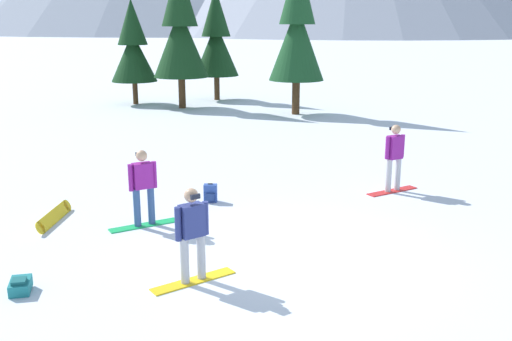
{
  "coord_description": "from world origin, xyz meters",
  "views": [
    {
      "loc": [
        -0.92,
        -10.22,
        4.35
      ],
      "look_at": [
        -0.6,
        2.62,
        1.0
      ],
      "focal_mm": 40.59,
      "sensor_mm": 36.0,
      "label": 1
    }
  ],
  "objects_px": {
    "pine_tree_leaning": "(297,28)",
    "pine_tree_slender": "(133,47)",
    "backpack_blue": "(210,193)",
    "backpack_teal": "(20,286)",
    "snowboarder_midground": "(143,187)",
    "pine_tree_short": "(180,30)",
    "snowboarder_foreground": "(192,234)",
    "loose_snowboard_near_left": "(54,216)",
    "snowboarder_background": "(394,157)",
    "pine_tree_twin": "(216,39)"
  },
  "relations": [
    {
      "from": "loose_snowboard_near_left",
      "to": "backpack_teal",
      "type": "distance_m",
      "value": 3.51
    },
    {
      "from": "snowboarder_foreground",
      "to": "pine_tree_short",
      "type": "xyz_separation_m",
      "value": [
        -2.18,
        20.27,
        2.99
      ]
    },
    {
      "from": "pine_tree_twin",
      "to": "pine_tree_short",
      "type": "distance_m",
      "value": 3.55
    },
    {
      "from": "loose_snowboard_near_left",
      "to": "pine_tree_slender",
      "type": "relative_size",
      "value": 0.34
    },
    {
      "from": "snowboarder_midground",
      "to": "pine_tree_leaning",
      "type": "xyz_separation_m",
      "value": [
        4.69,
        15.32,
        3.09
      ]
    },
    {
      "from": "pine_tree_leaning",
      "to": "pine_tree_short",
      "type": "bearing_deg",
      "value": 159.11
    },
    {
      "from": "backpack_blue",
      "to": "loose_snowboard_near_left",
      "type": "bearing_deg",
      "value": -157.98
    },
    {
      "from": "snowboarder_background",
      "to": "pine_tree_leaning",
      "type": "distance_m",
      "value": 13.3
    },
    {
      "from": "snowboarder_foreground",
      "to": "loose_snowboard_near_left",
      "type": "bearing_deg",
      "value": 136.98
    },
    {
      "from": "snowboarder_midground",
      "to": "backpack_blue",
      "type": "xyz_separation_m",
      "value": [
        1.34,
        1.68,
        -0.67
      ]
    },
    {
      "from": "backpack_teal",
      "to": "pine_tree_leaning",
      "type": "distance_m",
      "value": 19.88
    },
    {
      "from": "backpack_blue",
      "to": "backpack_teal",
      "type": "height_order",
      "value": "backpack_blue"
    },
    {
      "from": "snowboarder_background",
      "to": "snowboarder_midground",
      "type": "bearing_deg",
      "value": -158.01
    },
    {
      "from": "snowboarder_foreground",
      "to": "pine_tree_twin",
      "type": "height_order",
      "value": "pine_tree_twin"
    },
    {
      "from": "pine_tree_short",
      "to": "snowboarder_background",
      "type": "bearing_deg",
      "value": -65.14
    },
    {
      "from": "loose_snowboard_near_left",
      "to": "pine_tree_slender",
      "type": "height_order",
      "value": "pine_tree_slender"
    },
    {
      "from": "backpack_blue",
      "to": "pine_tree_leaning",
      "type": "height_order",
      "value": "pine_tree_leaning"
    },
    {
      "from": "pine_tree_leaning",
      "to": "pine_tree_short",
      "type": "xyz_separation_m",
      "value": [
        -5.59,
        2.13,
        -0.1
      ]
    },
    {
      "from": "snowboarder_midground",
      "to": "pine_tree_twin",
      "type": "xyz_separation_m",
      "value": [
        0.74,
        20.55,
        2.44
      ]
    },
    {
      "from": "backpack_blue",
      "to": "snowboarder_background",
      "type": "bearing_deg",
      "value": 9.24
    },
    {
      "from": "backpack_teal",
      "to": "pine_tree_twin",
      "type": "bearing_deg",
      "value": 84.54
    },
    {
      "from": "loose_snowboard_near_left",
      "to": "pine_tree_leaning",
      "type": "distance_m",
      "value": 16.9
    },
    {
      "from": "pine_tree_twin",
      "to": "snowboarder_foreground",
      "type": "bearing_deg",
      "value": -88.66
    },
    {
      "from": "snowboarder_foreground",
      "to": "backpack_teal",
      "type": "height_order",
      "value": "snowboarder_foreground"
    },
    {
      "from": "snowboarder_background",
      "to": "pine_tree_leaning",
      "type": "bearing_deg",
      "value": 96.05
    },
    {
      "from": "backpack_blue",
      "to": "pine_tree_leaning",
      "type": "distance_m",
      "value": 14.54
    },
    {
      "from": "loose_snowboard_near_left",
      "to": "pine_tree_slender",
      "type": "bearing_deg",
      "value": 94.53
    },
    {
      "from": "backpack_blue",
      "to": "backpack_teal",
      "type": "distance_m",
      "value": 5.63
    },
    {
      "from": "backpack_teal",
      "to": "pine_tree_slender",
      "type": "distance_m",
      "value": 22.42
    },
    {
      "from": "snowboarder_midground",
      "to": "backpack_teal",
      "type": "distance_m",
      "value": 3.6
    },
    {
      "from": "snowboarder_background",
      "to": "pine_tree_short",
      "type": "distance_m",
      "value": 16.79
    },
    {
      "from": "snowboarder_midground",
      "to": "loose_snowboard_near_left",
      "type": "height_order",
      "value": "snowboarder_midground"
    },
    {
      "from": "snowboarder_midground",
      "to": "backpack_teal",
      "type": "bearing_deg",
      "value": -115.74
    },
    {
      "from": "backpack_blue",
      "to": "pine_tree_twin",
      "type": "height_order",
      "value": "pine_tree_twin"
    },
    {
      "from": "loose_snowboard_near_left",
      "to": "pine_tree_short",
      "type": "xyz_separation_m",
      "value": [
        1.16,
        17.15,
        3.73
      ]
    },
    {
      "from": "pine_tree_twin",
      "to": "backpack_teal",
      "type": "bearing_deg",
      "value": -95.46
    },
    {
      "from": "backpack_teal",
      "to": "pine_tree_short",
      "type": "relative_size",
      "value": 0.08
    },
    {
      "from": "snowboarder_foreground",
      "to": "snowboarder_background",
      "type": "bearing_deg",
      "value": 47.81
    },
    {
      "from": "backpack_blue",
      "to": "snowboarder_midground",
      "type": "bearing_deg",
      "value": -128.66
    },
    {
      "from": "snowboarder_midground",
      "to": "pine_tree_short",
      "type": "bearing_deg",
      "value": 92.95
    },
    {
      "from": "snowboarder_midground",
      "to": "backpack_blue",
      "type": "height_order",
      "value": "snowboarder_midground"
    },
    {
      "from": "snowboarder_foreground",
      "to": "snowboarder_midground",
      "type": "xyz_separation_m",
      "value": [
        -1.28,
        2.82,
        0.01
      ]
    },
    {
      "from": "snowboarder_background",
      "to": "loose_snowboard_near_left",
      "type": "bearing_deg",
      "value": -165.21
    },
    {
      "from": "backpack_teal",
      "to": "pine_tree_short",
      "type": "bearing_deg",
      "value": 88.25
    },
    {
      "from": "snowboarder_foreground",
      "to": "pine_tree_short",
      "type": "relative_size",
      "value": 0.24
    },
    {
      "from": "snowboarder_background",
      "to": "pine_tree_twin",
      "type": "height_order",
      "value": "pine_tree_twin"
    },
    {
      "from": "snowboarder_midground",
      "to": "pine_tree_short",
      "type": "xyz_separation_m",
      "value": [
        -0.9,
        17.45,
        2.98
      ]
    },
    {
      "from": "pine_tree_leaning",
      "to": "loose_snowboard_near_left",
      "type": "bearing_deg",
      "value": -114.19
    },
    {
      "from": "pine_tree_leaning",
      "to": "pine_tree_slender",
      "type": "height_order",
      "value": "pine_tree_leaning"
    },
    {
      "from": "pine_tree_twin",
      "to": "pine_tree_slender",
      "type": "relative_size",
      "value": 1.12
    }
  ]
}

